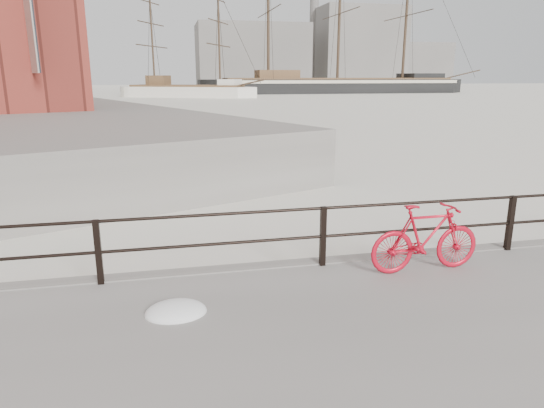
{
  "coord_description": "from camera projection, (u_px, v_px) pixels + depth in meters",
  "views": [
    {
      "loc": [
        -5.91,
        -7.32,
        3.39
      ],
      "look_at": [
        -3.99,
        1.5,
        1.0
      ],
      "focal_mm": 32.0,
      "sensor_mm": 36.0,
      "label": 1
    }
  ],
  "objects": [
    {
      "name": "schooner_mid",
      "position": [
        188.0,
        97.0,
        80.19
      ],
      "size": [
        27.65,
        20.92,
        18.65
      ],
      "primitive_type": null,
      "rotation": [
        0.0,
        0.0,
        -0.46
      ],
      "color": "silver",
      "rests_on": "ground"
    },
    {
      "name": "industrial_west",
      "position": [
        252.0,
        56.0,
        143.05
      ],
      "size": [
        32.0,
        18.0,
        18.0
      ],
      "primitive_type": "cube",
      "color": "gray",
      "rests_on": "ground"
    },
    {
      "name": "industrial_mid",
      "position": [
        357.0,
        48.0,
        154.2
      ],
      "size": [
        26.0,
        20.0,
        24.0
      ],
      "primitive_type": "cube",
      "color": "gray",
      "rests_on": "ground"
    },
    {
      "name": "bicycle",
      "position": [
        426.0,
        238.0,
        7.67
      ],
      "size": [
        1.85,
        0.32,
        1.12
      ],
      "primitive_type": "imported",
      "rotation": [
        0.0,
        0.0,
        0.02
      ],
      "color": "red",
      "rests_on": "promenade"
    },
    {
      "name": "smokestack",
      "position": [
        314.0,
        15.0,
        153.69
      ],
      "size": [
        2.8,
        2.8,
        44.0
      ],
      "primitive_type": "cylinder",
      "color": "gray",
      "rests_on": "ground"
    },
    {
      "name": "ground",
      "position": [
        499.0,
        264.0,
        9.0
      ],
      "size": [
        400.0,
        400.0,
        0.0
      ],
      "primitive_type": "plane",
      "color": "white",
      "rests_on": "ground"
    },
    {
      "name": "barque_black",
      "position": [
        337.0,
        93.0,
        99.48
      ],
      "size": [
        63.47,
        21.04,
        35.62
      ],
      "primitive_type": null,
      "rotation": [
        0.0,
        0.0,
        0.0
      ],
      "color": "black",
      "rests_on": "ground"
    },
    {
      "name": "guardrail",
      "position": [
        510.0,
        223.0,
        8.64
      ],
      "size": [
        28.0,
        0.1,
        1.0
      ],
      "primitive_type": null,
      "color": "black",
      "rests_on": "promenade"
    },
    {
      "name": "industrial_east",
      "position": [
        414.0,
        65.0,
        164.92
      ],
      "size": [
        20.0,
        16.0,
        14.0
      ],
      "primitive_type": "cube",
      "color": "gray",
      "rests_on": "ground"
    }
  ]
}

